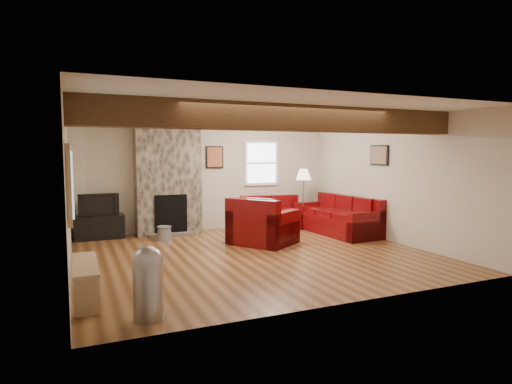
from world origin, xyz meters
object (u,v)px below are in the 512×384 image
sofa_three (336,215)px  armchair_red (263,221)px  television (99,204)px  loveseat (273,212)px  coffee_table (254,232)px  tv_cabinet (99,227)px  floor_lamp (304,178)px

sofa_three → armchair_red: 2.00m
armchair_red → television: size_ratio=1.42×
loveseat → television: bearing=-175.5°
sofa_three → coffee_table: (-2.07, -0.14, -0.22)m
loveseat → television: 3.92m
loveseat → television: (-3.89, 0.30, 0.35)m
tv_cabinet → floor_lamp: bearing=-7.3°
sofa_three → loveseat: sofa_three is taller
floor_lamp → coffee_table: bearing=-149.9°
coffee_table → television: 3.31m
coffee_table → loveseat: bearing=50.8°
armchair_red → tv_cabinet: (-2.96, 1.78, -0.21)m
loveseat → floor_lamp: size_ratio=1.01×
tv_cabinet → television: (0.00, 0.00, 0.48)m
coffee_table → floor_lamp: size_ratio=0.56×
sofa_three → floor_lamp: 1.22m
sofa_three → television: size_ratio=2.69×
sofa_three → armchair_red: armchair_red is taller
floor_lamp → sofa_three: bearing=-66.0°
armchair_red → floor_lamp: floor_lamp is taller
coffee_table → floor_lamp: (1.69, 0.98, 1.02)m
television → tv_cabinet: bearing=0.0°
sofa_three → television: bearing=-110.2°
tv_cabinet → television: 0.48m
sofa_three → armchair_red: (-1.97, -0.35, 0.04)m
sofa_three → floor_lamp: floor_lamp is taller
armchair_red → television: (-2.96, 1.78, 0.27)m
sofa_three → loveseat: size_ratio=1.50×
armchair_red → floor_lamp: size_ratio=0.80×
television → loveseat: bearing=-4.4°
sofa_three → coffee_table: bearing=-90.2°
tv_cabinet → television: television is taller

